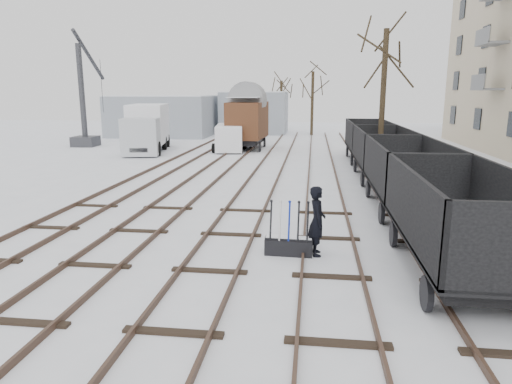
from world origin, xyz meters
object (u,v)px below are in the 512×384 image
lorry (147,128)px  crane (85,116)px  worker (317,221)px  panel_van (230,137)px  box_van_wagon (248,119)px  ground_frame (289,245)px  freight_wagon_a (459,236)px

lorry → crane: (-6.35, 2.92, 0.64)m
lorry → crane: size_ratio=0.86×
worker → panel_van: (-6.50, 22.30, 0.07)m
box_van_wagon → panel_van: box_van_wagon is taller
ground_frame → crane: bearing=129.7°
worker → freight_wagon_a: bearing=-113.1°
lorry → worker: bearing=-70.3°
ground_frame → lorry: size_ratio=0.19×
ground_frame → panel_van: size_ratio=0.31×
freight_wagon_a → panel_van: freight_wagon_a is taller
worker → panel_van: 23.23m
freight_wagon_a → lorry: size_ratio=0.79×
freight_wagon_a → box_van_wagon: bearing=109.3°
panel_van → crane: 12.67m
box_van_wagon → ground_frame: bearing=-76.6°
freight_wagon_a → worker: bearing=163.1°
freight_wagon_a → lorry: lorry is taller
ground_frame → lorry: 24.39m
ground_frame → crane: size_ratio=0.16×
worker → crane: bearing=32.0°
box_van_wagon → crane: 13.67m
ground_frame → worker: worker is taller
worker → freight_wagon_a: freight_wagon_a is taller
worker → panel_van: panel_van is taller
crane → panel_van: bearing=-10.3°
ground_frame → panel_van: 23.14m
panel_van → freight_wagon_a: bearing=-75.1°
box_van_wagon → crane: bearing=-179.1°
ground_frame → panel_van: bearing=107.1°
panel_van → box_van_wagon: bearing=41.0°
worker → lorry: (-12.61, 21.15, 0.85)m
ground_frame → worker: (0.75, 0.10, 0.68)m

